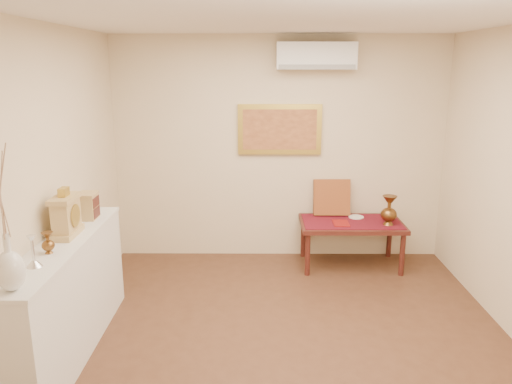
{
  "coord_description": "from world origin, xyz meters",
  "views": [
    {
      "loc": [
        -0.24,
        -3.75,
        2.37
      ],
      "look_at": [
        -0.28,
        1.15,
        1.1
      ],
      "focal_mm": 35.0,
      "sensor_mm": 36.0,
      "label": 1
    }
  ],
  "objects_px": {
    "brass_urn_tall": "(389,207)",
    "low_table": "(351,227)",
    "white_vase": "(3,218)",
    "display_ledge": "(67,298)",
    "wooden_chest": "(88,206)",
    "mantel_clock": "(66,215)"
  },
  "relations": [
    {
      "from": "white_vase",
      "to": "wooden_chest",
      "type": "distance_m",
      "value": 1.55
    },
    {
      "from": "brass_urn_tall",
      "to": "mantel_clock",
      "type": "xyz_separation_m",
      "value": [
        -3.08,
        -1.6,
        0.39
      ]
    },
    {
      "from": "white_vase",
      "to": "display_ledge",
      "type": "relative_size",
      "value": 0.47
    },
    {
      "from": "brass_urn_tall",
      "to": "low_table",
      "type": "height_order",
      "value": "brass_urn_tall"
    },
    {
      "from": "mantel_clock",
      "to": "wooden_chest",
      "type": "xyz_separation_m",
      "value": [
        0.02,
        0.47,
        -0.05
      ]
    },
    {
      "from": "white_vase",
      "to": "mantel_clock",
      "type": "height_order",
      "value": "white_vase"
    },
    {
      "from": "brass_urn_tall",
      "to": "mantel_clock",
      "type": "height_order",
      "value": "mantel_clock"
    },
    {
      "from": "low_table",
      "to": "display_ledge",
      "type": "bearing_deg",
      "value": -144.9
    },
    {
      "from": "wooden_chest",
      "to": "low_table",
      "type": "relative_size",
      "value": 0.2
    },
    {
      "from": "brass_urn_tall",
      "to": "mantel_clock",
      "type": "relative_size",
      "value": 1.02
    },
    {
      "from": "mantel_clock",
      "to": "wooden_chest",
      "type": "bearing_deg",
      "value": 87.79
    },
    {
      "from": "brass_urn_tall",
      "to": "white_vase",
      "type": "bearing_deg",
      "value": -139.22
    },
    {
      "from": "display_ledge",
      "to": "wooden_chest",
      "type": "height_order",
      "value": "wooden_chest"
    },
    {
      "from": "white_vase",
      "to": "wooden_chest",
      "type": "bearing_deg",
      "value": 90.61
    },
    {
      "from": "brass_urn_tall",
      "to": "low_table",
      "type": "distance_m",
      "value": 0.51
    },
    {
      "from": "white_vase",
      "to": "display_ledge",
      "type": "bearing_deg",
      "value": 91.86
    },
    {
      "from": "mantel_clock",
      "to": "low_table",
      "type": "distance_m",
      "value": 3.25
    },
    {
      "from": "mantel_clock",
      "to": "display_ledge",
      "type": "bearing_deg",
      "value": -87.87
    },
    {
      "from": "wooden_chest",
      "to": "brass_urn_tall",
      "type": "bearing_deg",
      "value": 20.14
    },
    {
      "from": "mantel_clock",
      "to": "low_table",
      "type": "relative_size",
      "value": 0.34
    },
    {
      "from": "wooden_chest",
      "to": "low_table",
      "type": "xyz_separation_m",
      "value": [
        2.66,
        1.25,
        -0.62
      ]
    },
    {
      "from": "white_vase",
      "to": "mantel_clock",
      "type": "distance_m",
      "value": 1.08
    }
  ]
}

